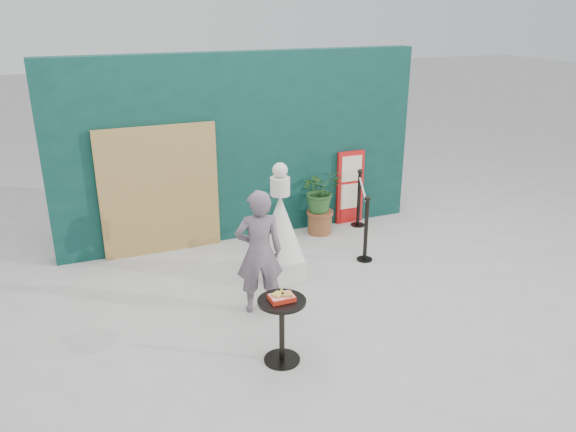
# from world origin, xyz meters

# --- Properties ---
(ground) EXTENTS (60.00, 60.00, 0.00)m
(ground) POSITION_xyz_m (0.00, 0.00, 0.00)
(ground) COLOR #ADAAA5
(ground) RESTS_ON ground
(back_wall) EXTENTS (6.00, 0.30, 3.00)m
(back_wall) POSITION_xyz_m (0.00, 3.15, 1.50)
(back_wall) COLOR #0A312A
(back_wall) RESTS_ON ground
(bamboo_fence) EXTENTS (1.80, 0.08, 2.00)m
(bamboo_fence) POSITION_xyz_m (-1.40, 2.94, 1.00)
(bamboo_fence) COLOR tan
(bamboo_fence) RESTS_ON ground
(woman) EXTENTS (0.66, 0.51, 1.61)m
(woman) POSITION_xyz_m (-0.61, 0.65, 0.81)
(woman) COLOR slate
(woman) RESTS_ON ground
(menu_board) EXTENTS (0.50, 0.07, 1.30)m
(menu_board) POSITION_xyz_m (1.90, 2.95, 0.65)
(menu_board) COLOR red
(menu_board) RESTS_ON ground
(statue) EXTENTS (0.66, 0.66, 1.69)m
(statue) POSITION_xyz_m (-0.03, 1.40, 0.69)
(statue) COLOR white
(statue) RESTS_ON ground
(cafe_table) EXTENTS (0.52, 0.52, 0.75)m
(cafe_table) POSITION_xyz_m (-0.76, -0.48, 0.50)
(cafe_table) COLOR black
(cafe_table) RESTS_ON ground
(food_basket) EXTENTS (0.26, 0.19, 0.11)m
(food_basket) POSITION_xyz_m (-0.76, -0.48, 0.79)
(food_basket) COLOR red
(food_basket) RESTS_ON cafe_table
(planter) EXTENTS (0.67, 0.58, 1.14)m
(planter) POSITION_xyz_m (1.20, 2.69, 0.66)
(planter) COLOR brown
(planter) RESTS_ON ground
(stanchion_barrier) EXTENTS (0.84, 1.54, 1.03)m
(stanchion_barrier) POSITION_xyz_m (1.67, 2.09, 0.49)
(stanchion_barrier) COLOR black
(stanchion_barrier) RESTS_ON ground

